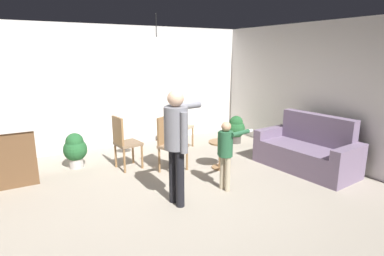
% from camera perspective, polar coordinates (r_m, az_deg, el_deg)
% --- Properties ---
extents(ground, '(7.68, 7.68, 0.00)m').
position_cam_1_polar(ground, '(4.83, -1.10, -12.49)').
color(ground, '#9E9384').
extents(wall_back, '(6.40, 0.10, 2.70)m').
position_cam_1_polar(wall_back, '(7.35, -13.36, 7.20)').
color(wall_back, silver).
rests_on(wall_back, ground).
extents(wall_right, '(0.10, 6.40, 2.70)m').
position_cam_1_polar(wall_right, '(6.55, 24.31, 5.63)').
color(wall_right, silver).
rests_on(wall_right, ground).
extents(couch_floral, '(1.02, 1.87, 1.00)m').
position_cam_1_polar(couch_floral, '(6.21, 20.09, -4.01)').
color(couch_floral, slate).
rests_on(couch_floral, ground).
extents(side_table_by_couch, '(0.44, 0.44, 0.52)m').
position_cam_1_polar(side_table_by_couch, '(5.88, 5.15, -4.24)').
color(side_table_by_couch, olive).
rests_on(side_table_by_couch, ground).
extents(person_adult, '(0.79, 0.54, 1.64)m').
position_cam_1_polar(person_adult, '(4.30, -2.75, -1.33)').
color(person_adult, black).
rests_on(person_adult, ground).
extents(person_child, '(0.60, 0.32, 1.10)m').
position_cam_1_polar(person_child, '(4.88, 6.19, -3.63)').
color(person_child, tan).
rests_on(person_child, ground).
extents(dining_chair_by_counter, '(0.48, 0.48, 1.00)m').
position_cam_1_polar(dining_chair_by_counter, '(5.90, -12.15, -2.23)').
color(dining_chair_by_counter, olive).
rests_on(dining_chair_by_counter, ground).
extents(dining_chair_near_wall, '(0.57, 0.57, 1.00)m').
position_cam_1_polar(dining_chair_near_wall, '(7.03, -2.18, 0.62)').
color(dining_chair_near_wall, olive).
rests_on(dining_chair_near_wall, ground).
extents(dining_chair_centre_back, '(0.57, 0.57, 1.00)m').
position_cam_1_polar(dining_chair_centre_back, '(5.70, -4.07, -2.51)').
color(dining_chair_centre_back, olive).
rests_on(dining_chair_centre_back, ground).
extents(potted_plant_corner, '(0.43, 0.43, 0.67)m').
position_cam_1_polar(potted_plant_corner, '(6.27, -20.38, -3.55)').
color(potted_plant_corner, '#B7B2AD').
rests_on(potted_plant_corner, ground).
extents(potted_plant_by_wall, '(0.43, 0.43, 0.66)m').
position_cam_1_polar(potted_plant_by_wall, '(7.55, 7.97, -0.02)').
color(potted_plant_by_wall, '#4C4742').
rests_on(potted_plant_by_wall, ground).
extents(spare_remote_on_table, '(0.13, 0.04, 0.04)m').
position_cam_1_polar(spare_remote_on_table, '(5.82, 5.24, -2.26)').
color(spare_remote_on_table, white).
rests_on(spare_remote_on_table, side_table_by_couch).
extents(ceiling_light_pendant, '(0.32, 0.32, 0.55)m').
position_cam_1_polar(ceiling_light_pendant, '(5.09, -6.42, 14.95)').
color(ceiling_light_pendant, silver).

